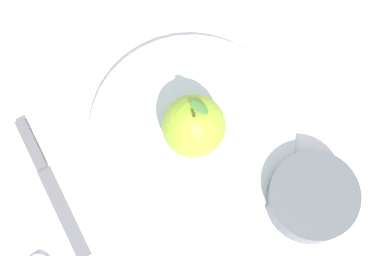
% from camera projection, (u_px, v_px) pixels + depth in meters
% --- Properties ---
extents(ground_plane, '(2.40, 2.40, 0.00)m').
position_uv_depth(ground_plane, '(163.00, 146.00, 0.72)').
color(ground_plane, silver).
extents(dinner_plate, '(0.26, 0.26, 0.02)m').
position_uv_depth(dinner_plate, '(192.00, 130.00, 0.72)').
color(dinner_plate, silver).
rests_on(dinner_plate, ground_plane).
extents(apple, '(0.08, 0.08, 0.09)m').
position_uv_depth(apple, '(194.00, 126.00, 0.67)').
color(apple, '#8CB22D').
rests_on(apple, dinner_plate).
extents(side_bowl, '(0.11, 0.11, 0.04)m').
position_uv_depth(side_bowl, '(312.00, 197.00, 0.67)').
color(side_bowl, '#4C5156').
rests_on(side_bowl, ground_plane).
extents(knife, '(0.10, 0.18, 0.01)m').
position_uv_depth(knife, '(45.00, 174.00, 0.71)').
color(knife, '#59595E').
rests_on(knife, ground_plane).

